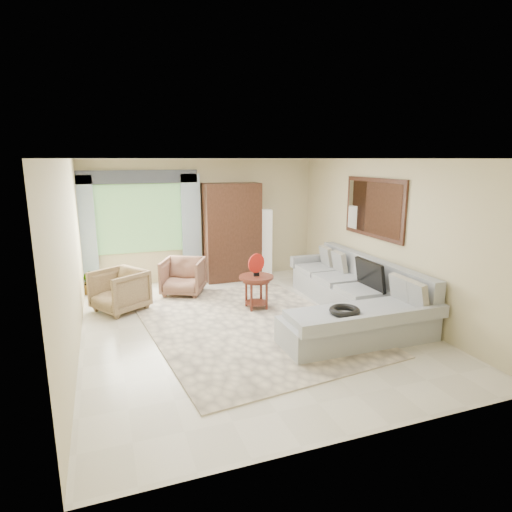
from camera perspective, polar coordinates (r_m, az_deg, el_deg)
name	(u,v)px	position (r m, az deg, el deg)	size (l,w,h in m)	color
ground	(249,326)	(6.89, -0.98, -9.32)	(6.00, 6.00, 0.00)	silver
area_rug	(249,325)	(6.89, -0.88, -9.24)	(3.00, 4.00, 0.02)	beige
sectional_sofa	(353,300)	(7.38, 12.75, -5.77)	(2.30, 3.46, 0.90)	#9DA0A5
tv_screen	(370,275)	(7.35, 14.96, -2.42)	(0.06, 0.74, 0.48)	black
garden_hose	(345,311)	(6.09, 11.74, -7.15)	(0.43, 0.43, 0.09)	black
coffee_table	(256,292)	(7.54, 0.04, -4.79)	(0.60, 0.60, 0.60)	#4D2114
red_disc	(256,263)	(7.40, 0.04, -0.97)	(0.34, 0.34, 0.03)	#AA1911
armchair_left	(119,291)	(7.81, -17.74, -4.41)	(0.78, 0.80, 0.73)	#957C51
armchair_right	(183,277)	(8.47, -9.70, -2.71)	(0.76, 0.78, 0.71)	brown
potted_plant	(89,281)	(9.04, -21.38, -3.15)	(0.45, 0.39, 0.49)	#999999
armoire	(232,232)	(9.27, -3.24, 3.20)	(1.20, 0.55, 2.10)	black
floor_lamp	(265,243)	(9.64, 1.25, 1.77)	(0.24, 0.24, 1.50)	silver
window	(139,219)	(9.12, -15.28, 4.83)	(1.80, 0.04, 1.40)	#669E59
curtain_left	(86,234)	(9.05, -21.77, 2.70)	(0.40, 0.08, 2.30)	#9EB7CC
curtain_right	(191,229)	(9.21, -8.61, 3.64)	(0.40, 0.08, 2.30)	#9EB7CC
valance	(137,177)	(8.98, -15.56, 10.15)	(2.40, 0.12, 0.26)	#1E232D
wall_mirror	(374,208)	(7.87, 15.42, 6.19)	(0.05, 1.70, 1.05)	black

